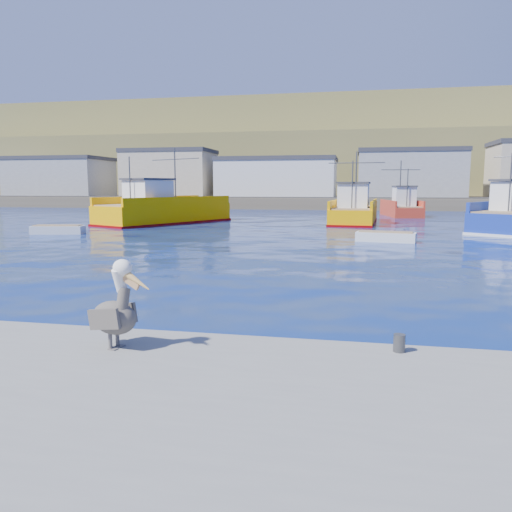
{
  "coord_description": "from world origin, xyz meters",
  "views": [
    {
      "loc": [
        2.22,
        -11.81,
        3.27
      ],
      "look_at": [
        -0.56,
        2.11,
        1.27
      ],
      "focal_mm": 35.0,
      "sensor_mm": 36.0,
      "label": 1
    }
  ],
  "objects": [
    {
      "name": "trawler_yellow_a",
      "position": [
        -14.55,
        30.0,
        1.13
      ],
      "size": [
        9.58,
        13.56,
        6.73
      ],
      "color": "#FFAD00",
      "rests_on": "ground"
    },
    {
      "name": "skiff_mid",
      "position": [
        4.01,
        18.5,
        0.24
      ],
      "size": [
        3.57,
        1.77,
        0.74
      ],
      "color": "silver",
      "rests_on": "ground"
    },
    {
      "name": "skiff_left",
      "position": [
        -17.86,
        19.07,
        0.24
      ],
      "size": [
        3.64,
        1.92,
        0.75
      ],
      "color": "silver",
      "rests_on": "ground"
    },
    {
      "name": "pelican",
      "position": [
        -1.75,
        -4.15,
        1.17
      ],
      "size": [
        1.26,
        0.68,
        1.56
      ],
      "color": "#595451",
      "rests_on": "dock"
    },
    {
      "name": "ground",
      "position": [
        0.0,
        0.0,
        0.0
      ],
      "size": [
        260.0,
        260.0,
        0.0
      ],
      "primitive_type": "plane",
      "color": "navy",
      "rests_on": "ground"
    },
    {
      "name": "dock_bollards",
      "position": [
        0.6,
        -3.4,
        0.65
      ],
      "size": [
        36.2,
        0.2,
        0.3
      ],
      "color": "#4C4C4C",
      "rests_on": "dock"
    },
    {
      "name": "boat_orange",
      "position": [
        7.13,
        44.75,
        1.02
      ],
      "size": [
        4.29,
        8.4,
        6.05
      ],
      "color": "red",
      "rests_on": "ground"
    },
    {
      "name": "far_shore",
      "position": [
        0.0,
        109.2,
        8.98
      ],
      "size": [
        200.0,
        81.0,
        24.0
      ],
      "color": "brown",
      "rests_on": "ground"
    },
    {
      "name": "trawler_yellow_b",
      "position": [
        2.09,
        33.38,
        1.0
      ],
      "size": [
        4.98,
        10.75,
        6.42
      ],
      "color": "#FFAD00",
      "rests_on": "ground"
    }
  ]
}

